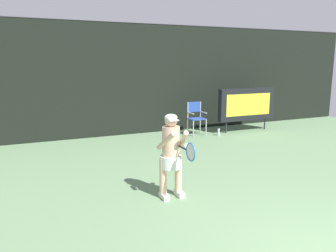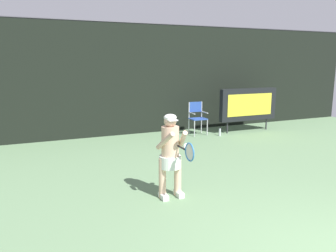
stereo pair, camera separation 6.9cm
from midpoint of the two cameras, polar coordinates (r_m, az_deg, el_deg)
name	(u,v)px [view 1 (the left image)]	position (r m, az deg, el deg)	size (l,w,h in m)	color
backdrop_screen	(137,80)	(11.14, -5.62, 7.92)	(18.00, 0.12, 3.66)	black
scoreboard	(247,104)	(11.81, 13.26, 3.64)	(2.20, 0.21, 1.50)	black
umpire_chair	(196,116)	(11.10, 4.66, 1.73)	(0.52, 0.44, 1.08)	#B7B7BC
water_bottle	(219,132)	(11.04, 8.53, -1.02)	(0.07, 0.07, 0.27)	silver
tennis_player	(171,152)	(5.85, 0.22, -4.53)	(0.53, 0.60, 1.51)	white
tennis_racket	(190,152)	(5.38, 3.44, -4.43)	(0.03, 0.60, 0.31)	black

